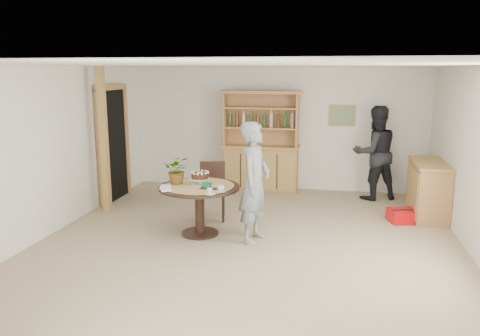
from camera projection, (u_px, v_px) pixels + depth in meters
name	position (u px, v px, depth m)	size (l,w,h in m)	color
ground	(246.00, 247.00, 6.55)	(7.00, 7.00, 0.00)	tan
room_shell	(247.00, 123.00, 6.20)	(6.04, 7.04, 2.52)	white
doorway	(113.00, 142.00, 8.81)	(0.13, 1.10, 2.18)	black
pine_post	(104.00, 141.00, 7.97)	(0.12, 0.12, 2.50)	#AC8548
hutch	(261.00, 157.00, 9.58)	(1.62, 0.54, 2.04)	#B77C4D
sideboard	(428.00, 189.00, 7.84)	(0.54, 1.26, 0.94)	#B77C4D
dining_table	(199.00, 196.00, 6.96)	(1.20, 1.20, 0.76)	black
dining_chair	(212.00, 187.00, 7.77)	(0.50, 0.50, 0.95)	black
birthday_cake	(200.00, 177.00, 6.95)	(0.30, 0.30, 0.20)	white
flower_vase	(177.00, 170.00, 7.00)	(0.38, 0.33, 0.42)	#3F7233
gift_tray	(211.00, 186.00, 6.76)	(0.30, 0.20, 0.08)	black
coffee_cup_a	(221.00, 189.00, 6.57)	(0.15, 0.15, 0.09)	silver
coffee_cup_b	(210.00, 192.00, 6.43)	(0.15, 0.15, 0.08)	silver
napkins	(166.00, 188.00, 6.70)	(0.24, 0.33, 0.03)	white
teen_boy	(255.00, 183.00, 6.65)	(0.63, 0.41, 1.73)	gray
adult_person	(375.00, 153.00, 8.87)	(0.87, 0.68, 1.79)	black
red_suitcase	(408.00, 216.00, 7.64)	(0.69, 0.55, 0.21)	red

